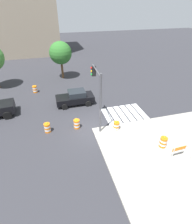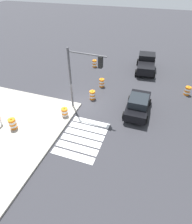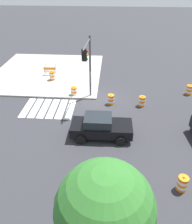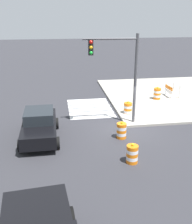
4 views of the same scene
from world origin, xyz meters
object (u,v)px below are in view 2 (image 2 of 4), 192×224
object	(u,v)px
sports_car	(138,104)
traffic_barrel_median_near	(94,63)
traffic_barrel_near_corner	(65,113)
pickup_truck	(146,63)
traffic_barrel_crosswalk_end	(92,95)
traffic_barrel_on_sidewalk	(13,124)
traffic_barrel_median_far	(187,91)
traffic_barrel_far_curb	(102,83)
traffic_light_pole	(82,71)

from	to	relation	value
sports_car	traffic_barrel_median_near	distance (m)	10.68
sports_car	traffic_barrel_near_corner	world-z (taller)	sports_car
sports_car	pickup_truck	xyz separation A→B (m)	(-9.32, -0.46, 0.16)
traffic_barrel_crosswalk_end	traffic_barrel_on_sidewalk	bearing A→B (deg)	-35.38
traffic_barrel_crosswalk_end	traffic_barrel_median_near	xyz separation A→B (m)	(-7.39, -2.40, 0.00)
traffic_barrel_median_far	traffic_barrel_far_curb	bearing A→B (deg)	-81.74
traffic_barrel_crosswalk_end	traffic_barrel_far_curb	world-z (taller)	same
traffic_barrel_median_near	traffic_barrel_median_far	xyz separation A→B (m)	(3.41, 11.40, 0.00)
traffic_barrel_far_curb	traffic_barrel_on_sidewalk	size ratio (longest dim) A/B	1.00
traffic_barrel_on_sidewalk	traffic_barrel_far_curb	bearing A→B (deg)	152.92
pickup_truck	traffic_barrel_far_curb	size ratio (longest dim) A/B	5.21
pickup_truck	traffic_light_pole	distance (m)	11.82
traffic_barrel_near_corner	traffic_barrel_on_sidewalk	bearing A→B (deg)	-48.49
pickup_truck	traffic_barrel_on_sidewalk	xyz separation A→B (m)	(14.95, -8.61, -0.37)
sports_car	traffic_barrel_median_far	bearing A→B (deg)	136.53
traffic_barrel_median_near	traffic_barrel_far_curb	distance (m)	5.34
traffic_barrel_near_corner	traffic_barrel_on_sidewalk	world-z (taller)	traffic_barrel_on_sidewalk
traffic_light_pole	traffic_barrel_far_curb	bearing A→B (deg)	177.10
sports_car	pickup_truck	world-z (taller)	pickup_truck
traffic_barrel_far_curb	traffic_light_pole	xyz separation A→B (m)	(4.66, -0.24, 3.46)
traffic_barrel_crosswalk_end	traffic_barrel_far_curb	bearing A→B (deg)	177.34
traffic_barrel_crosswalk_end	traffic_light_pole	world-z (taller)	traffic_light_pole
traffic_barrel_median_far	traffic_barrel_near_corner	bearing A→B (deg)	-54.05
sports_car	traffic_barrel_near_corner	bearing A→B (deg)	-64.42
traffic_barrel_far_curb	traffic_barrel_crosswalk_end	bearing A→B (deg)	-2.66
traffic_barrel_crosswalk_end	traffic_barrel_median_near	distance (m)	7.77
traffic_barrel_near_corner	traffic_barrel_crosswalk_end	bearing A→B (deg)	159.64
traffic_barrel_near_corner	pickup_truck	bearing A→B (deg)	155.89
traffic_barrel_median_near	traffic_barrel_near_corner	bearing A→B (deg)	5.81
traffic_barrel_near_corner	traffic_barrel_far_curb	distance (m)	6.33
traffic_barrel_near_corner	traffic_barrel_median_near	xyz separation A→B (m)	(-10.87, -1.11, 0.00)
traffic_barrel_crosswalk_end	traffic_barrel_near_corner	bearing A→B (deg)	-20.36
traffic_barrel_crosswalk_end	traffic_barrel_median_far	bearing A→B (deg)	113.86
traffic_barrel_near_corner	traffic_light_pole	xyz separation A→B (m)	(-1.51, 1.18, 3.46)
sports_car	traffic_light_pole	size ratio (longest dim) A/B	0.78
sports_car	traffic_barrel_median_near	size ratio (longest dim) A/B	4.23
traffic_barrel_near_corner	traffic_barrel_median_far	size ratio (longest dim) A/B	1.00
traffic_light_pole	traffic_barrel_crosswalk_end	bearing A→B (deg)	176.78
traffic_barrel_median_near	traffic_barrel_median_far	distance (m)	11.90
traffic_barrel_near_corner	traffic_barrel_far_curb	world-z (taller)	same
traffic_barrel_crosswalk_end	traffic_barrel_median_near	world-z (taller)	same
sports_car	traffic_light_pole	distance (m)	5.79
pickup_truck	traffic_barrel_on_sidewalk	size ratio (longest dim) A/B	5.21
sports_car	traffic_barrel_on_sidewalk	bearing A→B (deg)	-58.15
traffic_barrel_median_near	traffic_barrel_median_far	bearing A→B (deg)	73.33
traffic_barrel_crosswalk_end	traffic_barrel_median_far	world-z (taller)	same
pickup_truck	traffic_barrel_median_near	size ratio (longest dim) A/B	5.21
sports_car	traffic_light_pole	xyz separation A→B (m)	(1.31, -4.71, 3.10)
pickup_truck	traffic_barrel_crosswalk_end	size ratio (longest dim) A/B	5.21
sports_car	traffic_light_pole	bearing A→B (deg)	-74.46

